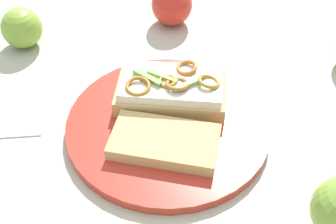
% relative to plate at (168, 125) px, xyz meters
% --- Properties ---
extents(ground_plane, '(2.00, 2.00, 0.00)m').
position_rel_plate_xyz_m(ground_plane, '(0.00, 0.00, -0.01)').
color(ground_plane, '#B8B9A1').
rests_on(ground_plane, ground).
extents(plate, '(0.30, 0.30, 0.02)m').
position_rel_plate_xyz_m(plate, '(0.00, 0.00, 0.00)').
color(plate, '#BC3527').
rests_on(plate, ground_plane).
extents(sandwich, '(0.13, 0.18, 0.05)m').
position_rel_plate_xyz_m(sandwich, '(-0.05, -0.01, 0.03)').
color(sandwich, tan).
rests_on(sandwich, plate).
extents(bread_slice_side, '(0.10, 0.16, 0.02)m').
position_rel_plate_xyz_m(bread_slice_side, '(0.05, 0.01, 0.02)').
color(bread_slice_side, tan).
rests_on(bread_slice_side, plate).
extents(apple_2, '(0.11, 0.11, 0.08)m').
position_rel_plate_xyz_m(apple_2, '(-0.27, -0.10, 0.03)').
color(apple_2, red).
rests_on(apple_2, ground_plane).
extents(apple_3, '(0.10, 0.10, 0.07)m').
position_rel_plate_xyz_m(apple_3, '(-0.10, -0.32, 0.03)').
color(apple_3, '#83AC3A').
rests_on(apple_3, ground_plane).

